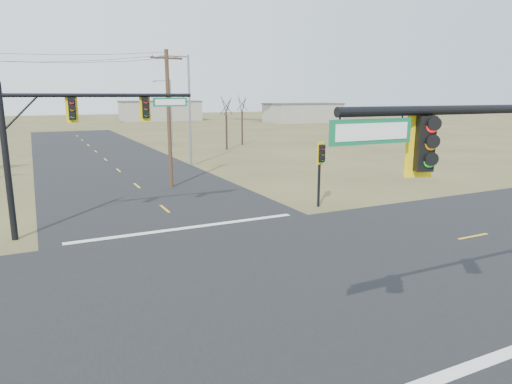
% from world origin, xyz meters
% --- Properties ---
extents(ground, '(320.00, 320.00, 0.00)m').
position_xyz_m(ground, '(0.00, 0.00, 0.00)').
color(ground, olive).
rests_on(ground, ground).
extents(road_ew, '(160.00, 14.00, 0.02)m').
position_xyz_m(road_ew, '(0.00, 0.00, 0.01)').
color(road_ew, black).
rests_on(road_ew, ground).
extents(road_ns, '(14.00, 160.00, 0.02)m').
position_xyz_m(road_ns, '(0.00, 0.00, 0.01)').
color(road_ns, black).
rests_on(road_ns, ground).
extents(stop_bar_far, '(12.00, 0.40, 0.01)m').
position_xyz_m(stop_bar_far, '(0.00, 7.50, 0.03)').
color(stop_bar_far, silver).
rests_on(stop_bar_far, road_ns).
extents(mast_arm_far, '(9.05, 0.41, 7.33)m').
position_xyz_m(mast_arm_far, '(-5.05, 9.31, 5.28)').
color(mast_arm_far, black).
rests_on(mast_arm_far, ground).
extents(pedestal_signal_ne, '(0.65, 0.55, 4.02)m').
position_xyz_m(pedestal_signal_ne, '(8.69, 8.33, 2.97)').
color(pedestal_signal_ne, black).
rests_on(pedestal_signal_ne, ground).
extents(utility_pole_near, '(2.40, 0.52, 9.89)m').
position_xyz_m(utility_pole_near, '(2.19, 18.28, 5.12)').
color(utility_pole_near, '#4E3021').
rests_on(utility_pole_near, ground).
extents(streetlight_a, '(2.93, 0.44, 10.44)m').
position_xyz_m(streetlight_a, '(6.71, 28.05, 5.87)').
color(streetlight_a, gray).
rests_on(streetlight_a, ground).
extents(streetlight_b, '(2.46, 0.34, 8.79)m').
position_xyz_m(streetlight_b, '(10.03, 46.18, 4.93)').
color(streetlight_b, gray).
rests_on(streetlight_b, ground).
extents(bare_tree_c, '(3.30, 3.30, 6.96)m').
position_xyz_m(bare_tree_c, '(15.18, 38.90, 5.46)').
color(bare_tree_c, black).
rests_on(bare_tree_c, ground).
extents(bare_tree_d, '(3.12, 3.12, 7.04)m').
position_xyz_m(bare_tree_d, '(19.34, 43.35, 5.67)').
color(bare_tree_d, black).
rests_on(bare_tree_d, ground).
extents(warehouse_mid, '(20.00, 12.00, 5.00)m').
position_xyz_m(warehouse_mid, '(25.00, 110.00, 2.50)').
color(warehouse_mid, gray).
rests_on(warehouse_mid, ground).
extents(warehouse_right, '(18.00, 10.00, 4.50)m').
position_xyz_m(warehouse_right, '(55.00, 85.00, 2.25)').
color(warehouse_right, gray).
rests_on(warehouse_right, ground).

